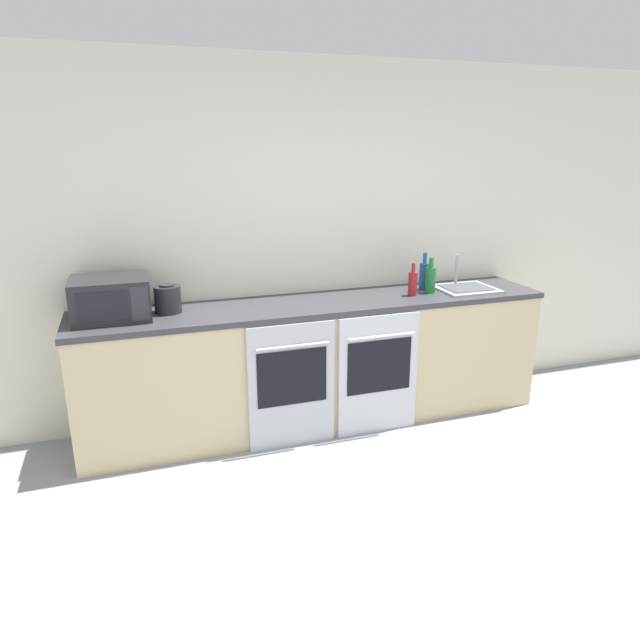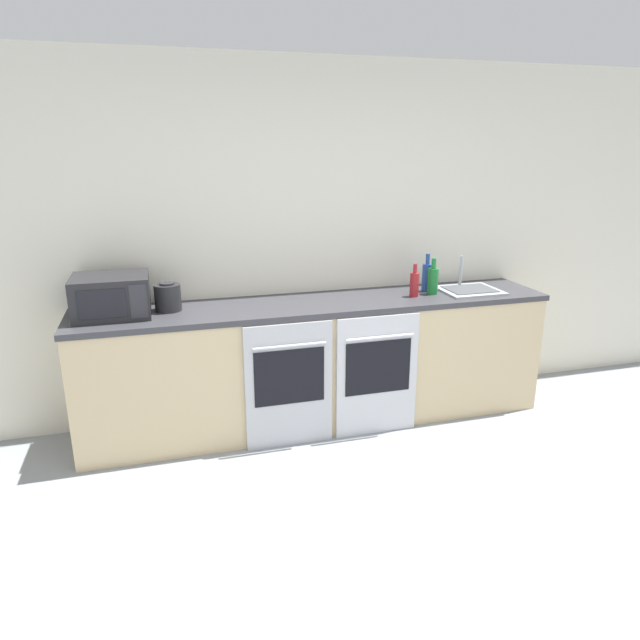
% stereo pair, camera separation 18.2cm
% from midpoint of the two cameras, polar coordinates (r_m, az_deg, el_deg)
% --- Properties ---
extents(wall_back, '(10.00, 0.06, 2.60)m').
position_cam_midpoint_polar(wall_back, '(4.30, -2.77, 7.72)').
color(wall_back, silver).
rests_on(wall_back, ground_plane).
extents(counter_back, '(3.41, 0.62, 0.93)m').
position_cam_midpoint_polar(counter_back, '(4.22, -1.38, -4.23)').
color(counter_back, '#D1B789').
rests_on(counter_back, ground_plane).
extents(oven_left, '(0.60, 0.06, 0.88)m').
position_cam_midpoint_polar(oven_left, '(3.87, -4.19, -6.55)').
color(oven_left, '#B7BABF').
rests_on(oven_left, ground_plane).
extents(oven_right, '(0.60, 0.06, 0.88)m').
position_cam_midpoint_polar(oven_right, '(4.06, 4.56, -5.40)').
color(oven_right, silver).
rests_on(oven_right, ground_plane).
extents(microwave, '(0.48, 0.40, 0.27)m').
position_cam_midpoint_polar(microwave, '(3.91, -21.45, 2.03)').
color(microwave, '#232326').
rests_on(microwave, counter_back).
extents(bottle_green, '(0.08, 0.08, 0.27)m').
position_cam_midpoint_polar(bottle_green, '(4.37, 9.82, 4.06)').
color(bottle_green, '#19722D').
rests_on(bottle_green, counter_back).
extents(bottle_blue, '(0.07, 0.07, 0.29)m').
position_cam_midpoint_polar(bottle_blue, '(4.44, 9.22, 4.41)').
color(bottle_blue, '#234793').
rests_on(bottle_blue, counter_back).
extents(bottle_red, '(0.07, 0.07, 0.24)m').
position_cam_midpoint_polar(bottle_red, '(4.27, 8.05, 3.70)').
color(bottle_red, maroon).
rests_on(bottle_red, counter_back).
extents(kettle, '(0.18, 0.18, 0.19)m').
position_cam_midpoint_polar(kettle, '(3.94, -16.26, 2.02)').
color(kettle, '#232326').
rests_on(kettle, counter_back).
extents(sink, '(0.44, 0.39, 0.25)m').
position_cam_midpoint_polar(sink, '(4.54, 13.26, 3.16)').
color(sink, '#A8AAAF').
rests_on(sink, counter_back).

